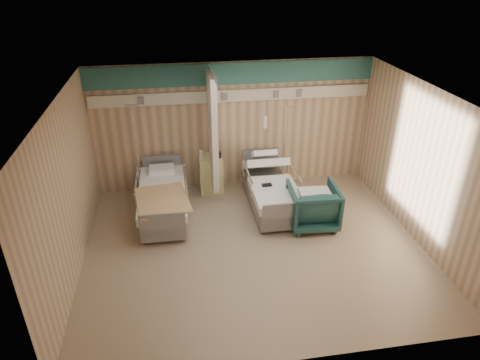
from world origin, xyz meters
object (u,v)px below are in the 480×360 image
object	(u,v)px
bed_right	(271,194)
visitor_armchair	(313,206)
bedside_cabinet	(211,174)
iv_stand_right	(283,169)
iv_stand_left	(140,179)
bed_left	(163,203)

from	to	relation	value
bed_right	visitor_armchair	size ratio (longest dim) A/B	2.32
bed_right	bedside_cabinet	world-z (taller)	bedside_cabinet
iv_stand_right	visitor_armchair	bearing A→B (deg)	-85.03
iv_stand_right	iv_stand_left	distance (m)	3.18
visitor_armchair	iv_stand_left	xyz separation A→B (m)	(-3.33, 1.67, 0.00)
visitor_armchair	iv_stand_left	distance (m)	3.72
iv_stand_right	bed_right	bearing A→B (deg)	-117.19
visitor_armchair	bed_right	bearing A→B (deg)	-46.02
bed_right	visitor_armchair	xyz separation A→B (m)	(0.65, -0.75, 0.11)
bed_left	bed_right	bearing A→B (deg)	0.00
bed_left	visitor_armchair	size ratio (longest dim) A/B	2.32
bed_left	visitor_armchair	bearing A→B (deg)	-14.74
bed_left	iv_stand_right	xyz separation A→B (m)	(2.70, 0.97, 0.07)
bedside_cabinet	visitor_armchair	size ratio (longest dim) A/B	0.91
bedside_cabinet	iv_stand_left	size ratio (longest dim) A/B	0.41
bedside_cabinet	iv_stand_left	distance (m)	1.53
bed_right	iv_stand_left	size ratio (longest dim) A/B	1.03
bed_left	iv_stand_left	distance (m)	1.04
bedside_cabinet	iv_stand_right	bearing A→B (deg)	2.55
bedside_cabinet	visitor_armchair	world-z (taller)	bedside_cabinet
iv_stand_left	iv_stand_right	bearing A→B (deg)	1.02
bed_left	iv_stand_right	world-z (taller)	iv_stand_right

